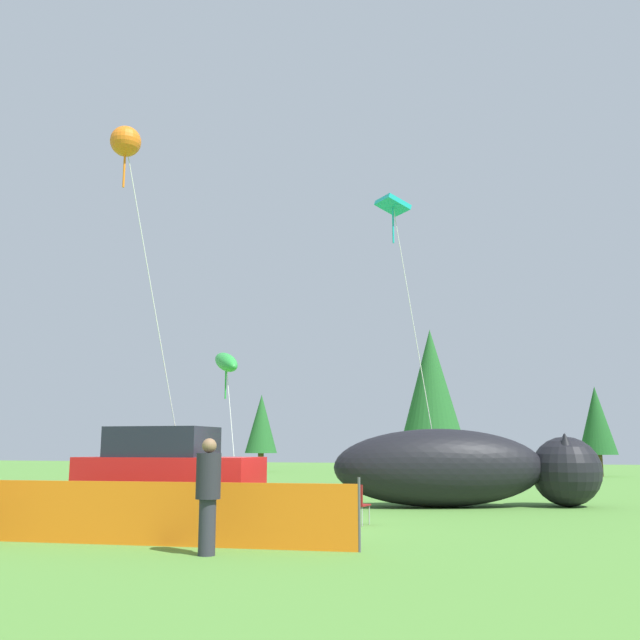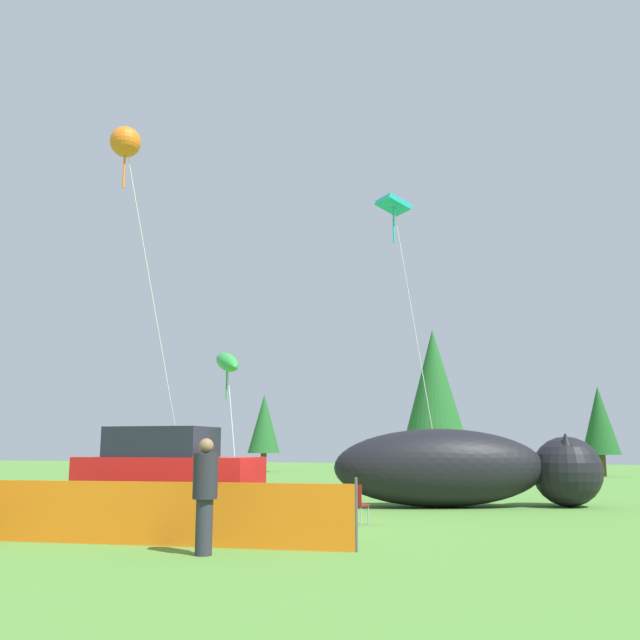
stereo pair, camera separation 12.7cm
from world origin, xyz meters
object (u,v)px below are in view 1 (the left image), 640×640
at_px(inflatable_cat, 463,471).
at_px(kite_green_fish, 226,362).
at_px(spectator_in_grey_shirt, 208,491).
at_px(kite_teal_diamond, 394,211).
at_px(parked_car, 168,474).
at_px(kite_orange_flower, 126,143).
at_px(folding_chair, 355,501).

distance_m(inflatable_cat, kite_green_fish, 9.20).
distance_m(spectator_in_grey_shirt, kite_teal_diamond, 14.15).
distance_m(parked_car, inflatable_cat, 8.63).
bearing_deg(inflatable_cat, kite_green_fish, 150.11).
relative_size(kite_orange_flower, kite_green_fish, 1.94).
distance_m(parked_car, kite_teal_diamond, 11.42).
relative_size(folding_chair, spectator_in_grey_shirt, 0.48).
relative_size(kite_teal_diamond, kite_orange_flower, 0.96).
relative_size(parked_car, kite_teal_diamond, 0.45).
bearing_deg(inflatable_cat, folding_chair, -127.37).
height_order(inflatable_cat, kite_green_fish, kite_green_fish).
distance_m(parked_car, spectator_in_grey_shirt, 6.00).
xyz_separation_m(parked_car, kite_orange_flower, (-1.61, -0.03, 8.70)).
relative_size(spectator_in_grey_shirt, kite_orange_flower, 0.18).
height_order(spectator_in_grey_shirt, kite_green_fish, kite_green_fish).
bearing_deg(inflatable_cat, parked_car, -157.95).
height_order(kite_teal_diamond, kite_green_fish, kite_teal_diamond).
distance_m(parked_car, folding_chair, 4.68).
xyz_separation_m(parked_car, kite_teal_diamond, (4.43, 6.46, 8.30)).
bearing_deg(kite_orange_flower, spectator_in_grey_shirt, -43.98).
xyz_separation_m(inflatable_cat, kite_teal_diamond, (-2.05, 0.75, 8.34)).
distance_m(inflatable_cat, kite_teal_diamond, 8.62).
bearing_deg(kite_green_fish, folding_chair, -47.90).
height_order(inflatable_cat, kite_orange_flower, kite_orange_flower).
distance_m(folding_chair, kite_orange_flower, 11.17).
bearing_deg(spectator_in_grey_shirt, inflatable_cat, 74.08).
xyz_separation_m(parked_car, folding_chair, (4.64, 0.08, -0.55)).
height_order(parked_car, kite_orange_flower, kite_orange_flower).
bearing_deg(kite_orange_flower, folding_chair, 0.97).
bearing_deg(kite_orange_flower, inflatable_cat, 35.34).
bearing_deg(parked_car, kite_orange_flower, 178.60).
height_order(folding_chair, kite_green_fish, kite_green_fish).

